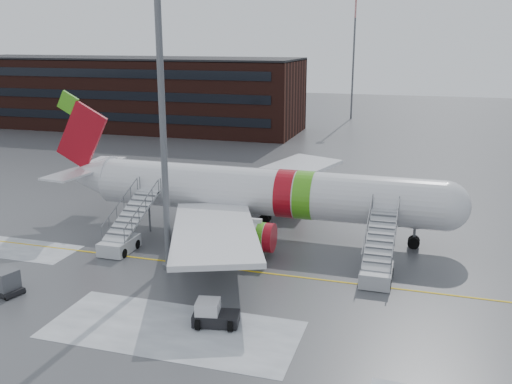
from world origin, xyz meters
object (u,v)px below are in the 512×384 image
(pushback_tug, at_px, (213,314))
(airstair_fwd, at_px, (378,263))
(uld_container, at_px, (6,283))
(light_mast_near, at_px, (160,61))
(airliner, at_px, (252,192))
(airstair_aft, at_px, (124,235))

(pushback_tug, bearing_deg, airstair_fwd, 48.52)
(uld_container, height_order, light_mast_near, light_mast_near)
(pushback_tug, bearing_deg, uld_container, 179.90)
(airliner, height_order, pushback_tug, airliner)
(airstair_fwd, xyz_separation_m, light_mast_near, (-14.12, -2.46, 13.06))
(airstair_aft, xyz_separation_m, pushback_tug, (10.77, -9.27, -0.42))
(airliner, distance_m, pushback_tug, 16.26)
(airliner, bearing_deg, airstair_aft, -141.32)
(airstair_aft, relative_size, pushback_tug, 2.80)
(uld_container, relative_size, light_mast_near, 0.08)
(airliner, height_order, airstair_fwd, airliner)
(uld_container, bearing_deg, pushback_tug, -0.10)
(airstair_fwd, distance_m, pushback_tug, 12.38)
(airliner, height_order, light_mast_near, light_mast_near)
(airstair_aft, xyz_separation_m, light_mast_near, (4.84, -2.46, 13.06))
(airstair_aft, relative_size, uld_container, 3.47)
(airstair_aft, distance_m, pushback_tug, 14.22)
(airliner, relative_size, pushback_tug, 12.74)
(airstair_fwd, height_order, airstair_aft, same)
(airstair_fwd, height_order, pushback_tug, airstair_fwd)
(airstair_fwd, xyz_separation_m, pushback_tug, (-8.19, -9.27, -0.42))
(light_mast_near, bearing_deg, airliner, 69.74)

